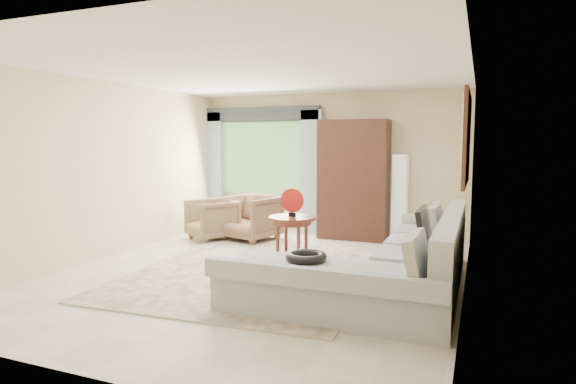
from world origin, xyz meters
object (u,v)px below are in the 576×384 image
at_px(tv_screen, 424,228).
at_px(floor_lamp, 400,198).
at_px(potted_plant, 218,215).
at_px(armchair_left, 212,219).
at_px(armoire, 354,180).
at_px(sectional_sofa, 396,269).
at_px(armchair_right, 250,218).
at_px(coffee_table, 292,239).

relative_size(tv_screen, floor_lamp, 0.49).
distance_m(tv_screen, potted_plant, 4.86).
distance_m(armchair_left, potted_plant, 0.95).
distance_m(armoire, floor_lamp, 0.86).
bearing_deg(tv_screen, armchair_left, 157.24).
bearing_deg(tv_screen, sectional_sofa, -132.73).
height_order(armchair_right, floor_lamp, floor_lamp).
bearing_deg(coffee_table, sectional_sofa, -28.08).
relative_size(armchair_left, armoire, 0.37).
bearing_deg(armchair_left, armoire, 57.74).
xyz_separation_m(coffee_table, potted_plant, (-2.30, 1.90, -0.06)).
xyz_separation_m(tv_screen, potted_plant, (-4.17, 2.46, -0.43)).
distance_m(sectional_sofa, floor_lamp, 3.03).
bearing_deg(coffee_table, tv_screen, -16.84).
height_order(armoire, floor_lamp, armoire).
xyz_separation_m(sectional_sofa, armchair_right, (-2.86, 2.06, 0.11)).
bearing_deg(armchair_right, armchair_left, -149.72).
relative_size(tv_screen, armoire, 0.35).
bearing_deg(armoire, coffee_table, -100.21).
xyz_separation_m(armchair_right, floor_lamp, (2.43, 0.90, 0.36)).
relative_size(coffee_table, armoire, 0.32).
bearing_deg(floor_lamp, coffee_table, -119.05).
bearing_deg(armoire, armchair_right, -152.73).
xyz_separation_m(armchair_right, armoire, (1.63, 0.84, 0.66)).
xyz_separation_m(sectional_sofa, armoire, (-1.23, 2.90, 0.77)).
xyz_separation_m(coffee_table, floor_lamp, (1.17, 2.10, 0.40)).
xyz_separation_m(sectional_sofa, floor_lamp, (-0.43, 2.96, 0.47)).
height_order(sectional_sofa, coffee_table, sectional_sofa).
bearing_deg(floor_lamp, sectional_sofa, -81.67).
relative_size(sectional_sofa, floor_lamp, 2.31).
height_order(tv_screen, armchair_right, tv_screen).
height_order(sectional_sofa, tv_screen, tv_screen).
xyz_separation_m(coffee_table, armchair_left, (-1.93, 1.03, 0.00)).
xyz_separation_m(potted_plant, armoire, (2.67, 0.15, 0.76)).
distance_m(sectional_sofa, armchair_left, 4.00).
distance_m(coffee_table, armchair_right, 1.74).
bearing_deg(armchair_right, potted_plant, 161.78).
height_order(sectional_sofa, potted_plant, sectional_sofa).
height_order(coffee_table, floor_lamp, floor_lamp).
bearing_deg(potted_plant, armoire, 3.14).
xyz_separation_m(sectional_sofa, potted_plant, (-3.90, 2.75, 0.01)).
distance_m(tv_screen, armchair_right, 3.61).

